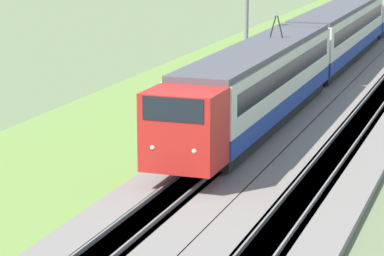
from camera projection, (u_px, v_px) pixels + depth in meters
name	position (u px, v px, depth m)	size (l,w,h in m)	color
ballast_main	(324.00, 75.00, 57.10)	(240.00, 4.40, 0.30)	gray
track_main	(324.00, 75.00, 57.10)	(240.00, 1.57, 0.45)	#4C4238
grass_verge	(233.00, 72.00, 59.05)	(240.00, 10.44, 0.12)	olive
passenger_train	(365.00, 14.00, 71.47)	(86.46, 2.83, 5.16)	red
catenary_mast_mid	(248.00, 31.00, 48.69)	(0.22, 2.56, 7.46)	slate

